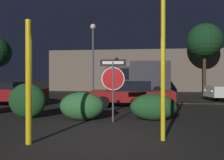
{
  "coord_description": "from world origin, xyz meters",
  "views": [
    {
      "loc": [
        0.85,
        -5.3,
        1.49
      ],
      "look_at": [
        -0.31,
        5.34,
        1.41
      ],
      "focal_mm": 35.0,
      "sensor_mm": 36.0,
      "label": 1
    }
  ],
  "objects": [
    {
      "name": "stop_sign",
      "position": [
        0.08,
        2.11,
        1.5
      ],
      "size": [
        0.88,
        0.06,
        2.14
      ],
      "rotation": [
        0.0,
        0.0,
        0.03
      ],
      "color": "#4C4C51",
      "rests_on": "ground_plane"
    },
    {
      "name": "tree_1",
      "position": [
        7.74,
        17.55,
        5.25
      ],
      "size": [
        3.49,
        3.49,
        7.03
      ],
      "color": "#422D1E",
      "rests_on": "ground_plane"
    },
    {
      "name": "street_lamp",
      "position": [
        -2.89,
        13.69,
        4.34
      ],
      "size": [
        0.5,
        0.5,
        6.31
      ],
      "color": "#4C4C51",
      "rests_on": "ground_plane"
    },
    {
      "name": "hedge_bush_1",
      "position": [
        -3.19,
        2.49,
        0.66
      ],
      "size": [
        1.43,
        0.76,
        1.32
      ],
      "primitive_type": "ellipsoid",
      "color": "#19421E",
      "rests_on": "ground_plane"
    },
    {
      "name": "passing_car_1",
      "position": [
        -6.54,
        6.24,
        0.68
      ],
      "size": [
        4.74,
        2.0,
        1.29
      ],
      "rotation": [
        0.0,
        0.0,
        1.56
      ],
      "color": "maroon",
      "rests_on": "ground_plane"
    },
    {
      "name": "yellow_pole_right",
      "position": [
        1.5,
        0.03,
        1.78
      ],
      "size": [
        0.11,
        0.11,
        3.55
      ],
      "primitive_type": "cylinder",
      "color": "yellow",
      "rests_on": "ground_plane"
    },
    {
      "name": "hedge_bush_3",
      "position": [
        1.47,
        2.57,
        0.47
      ],
      "size": [
        1.65,
        0.89,
        0.95
      ],
      "primitive_type": "ellipsoid",
      "color": "#1E4C23",
      "rests_on": "ground_plane"
    },
    {
      "name": "passing_car_2",
      "position": [
        0.68,
        6.27,
        0.68
      ],
      "size": [
        4.52,
        2.07,
        1.35
      ],
      "rotation": [
        0.0,
        0.0,
        1.51
      ],
      "color": "maroon",
      "rests_on": "ground_plane"
    },
    {
      "name": "delivery_truck",
      "position": [
        0.96,
        14.24,
        1.61
      ],
      "size": [
        5.45,
        2.67,
        2.97
      ],
      "rotation": [
        0.0,
        0.0,
        1.59
      ],
      "color": "#2D2D33",
      "rests_on": "ground_plane"
    },
    {
      "name": "yellow_pole_left",
      "position": [
        -1.56,
        -0.59,
        1.41
      ],
      "size": [
        0.14,
        0.14,
        2.82
      ],
      "primitive_type": "cylinder",
      "color": "yellow",
      "rests_on": "ground_plane"
    },
    {
      "name": "road_center_stripe",
      "position": [
        0.0,
        7.97,
        0.0
      ],
      "size": [
        39.5,
        0.12,
        0.01
      ],
      "primitive_type": "cube",
      "color": "gold",
      "rests_on": "ground_plane"
    },
    {
      "name": "building_backdrop",
      "position": [
        2.53,
        21.7,
        2.42
      ],
      "size": [
        23.95,
        3.82,
        4.83
      ],
      "primitive_type": "cube",
      "color": "#6B5B4C",
      "rests_on": "ground_plane"
    },
    {
      "name": "hedge_bush_2",
      "position": [
        -1.06,
        2.33,
        0.5
      ],
      "size": [
        1.61,
        0.95,
        1.01
      ],
      "primitive_type": "ellipsoid",
      "color": "#2D6633",
      "rests_on": "ground_plane"
    },
    {
      "name": "ground_plane",
      "position": [
        0.0,
        0.0,
        0.0
      ],
      "size": [
        260.0,
        260.0,
        0.0
      ],
      "primitive_type": "plane",
      "color": "black"
    }
  ]
}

